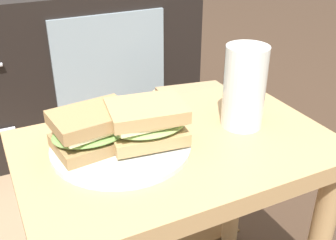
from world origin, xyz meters
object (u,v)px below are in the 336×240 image
at_px(sandwich_front, 93,130).
at_px(tv_cabinet, 63,65).
at_px(sandwich_back, 147,122).
at_px(plate, 121,146).
at_px(beer_glass, 244,88).
at_px(paper_bag, 190,138).

bearing_deg(sandwich_front, tv_cabinet, 81.26).
bearing_deg(sandwich_back, sandwich_front, 165.06).
height_order(plate, sandwich_front, sandwich_front).
xyz_separation_m(sandwich_front, beer_glass, (0.28, -0.03, 0.03)).
xyz_separation_m(sandwich_front, sandwich_back, (0.09, -0.02, 0.00)).
bearing_deg(paper_bag, sandwich_back, -127.94).
distance_m(plate, sandwich_front, 0.06).
bearing_deg(sandwich_back, beer_glass, -2.16).
xyz_separation_m(beer_glass, paper_bag, (0.13, 0.43, -0.37)).
xyz_separation_m(sandwich_front, paper_bag, (0.42, 0.40, -0.33)).
bearing_deg(sandwich_front, plate, -14.94).
relative_size(beer_glass, paper_bag, 0.45).
bearing_deg(plate, sandwich_back, -14.94).
relative_size(tv_cabinet, plate, 3.96).
bearing_deg(beer_glass, sandwich_back, 177.84).
relative_size(tv_cabinet, beer_glass, 6.13).
height_order(sandwich_back, paper_bag, sandwich_back).
xyz_separation_m(sandwich_back, beer_glass, (0.19, -0.01, 0.03)).
bearing_deg(tv_cabinet, paper_bag, -61.78).
bearing_deg(tv_cabinet, sandwich_back, -93.19).
relative_size(tv_cabinet, sandwich_back, 6.42).
distance_m(tv_cabinet, beer_glass, 0.98).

